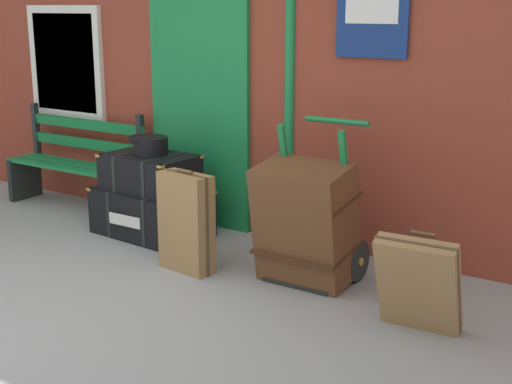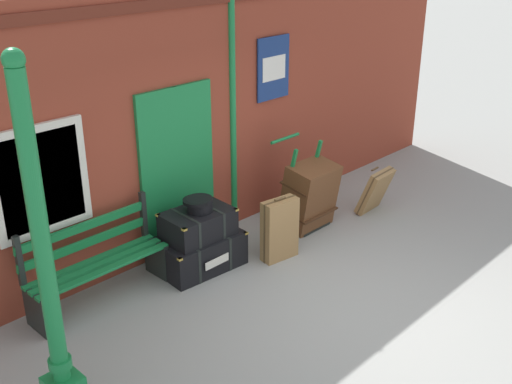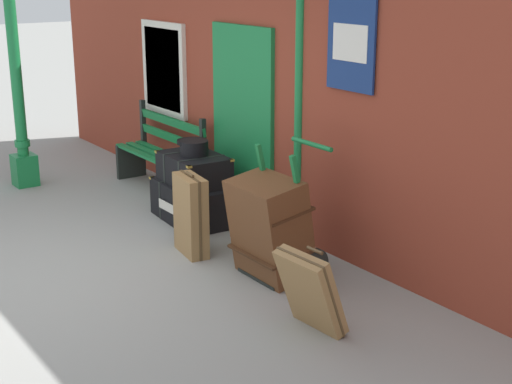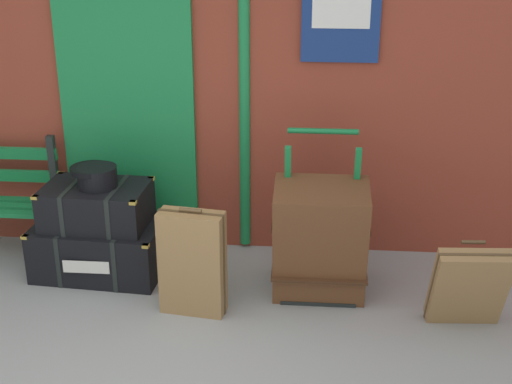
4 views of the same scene
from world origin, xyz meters
name	(u,v)px [view 2 (image 2 of 4)]	position (x,y,z in m)	size (l,w,h in m)	color
ground_plane	(355,310)	(0.00, 0.00, 0.00)	(60.00, 60.00, 0.00)	gray
brick_facade	(191,119)	(-0.02, 2.60, 1.60)	(10.40, 0.35, 3.20)	brown
lamp_post	(50,297)	(-2.98, 0.82, 1.18)	(0.28, 0.28, 3.09)	#197A3D
platform_bench	(96,264)	(-1.80, 2.16, 0.44)	(1.60, 0.43, 1.01)	#197A3D
steamer_trunk_base	(199,251)	(-0.56, 1.90, 0.21)	(1.06, 0.73, 0.43)	black
steamer_trunk_middle	(198,224)	(-0.56, 1.89, 0.58)	(0.84, 0.59, 0.33)	black
round_hatbox	(199,204)	(-0.54, 1.89, 0.83)	(0.36, 0.32, 0.16)	black
porters_trolley	(299,205)	(1.19, 1.82, 0.27)	(0.71, 0.64, 1.19)	black
large_brown_trunk	(310,196)	(1.19, 1.64, 0.47)	(0.70, 0.57, 0.94)	brown
suitcase_oxblood	(375,191)	(2.21, 1.28, 0.33)	(0.53, 0.38, 0.67)	olive
suitcase_caramel	(280,229)	(0.28, 1.36, 0.39)	(0.49, 0.25, 0.82)	olive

